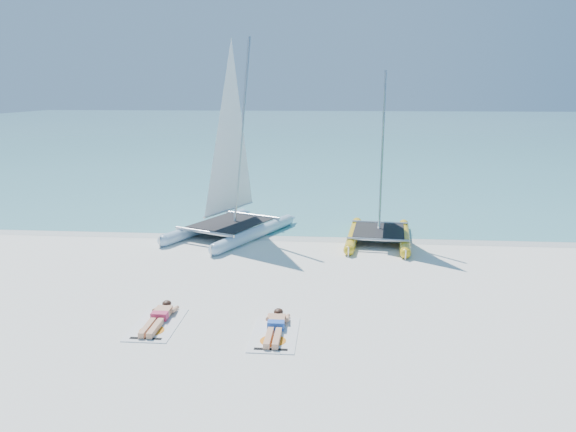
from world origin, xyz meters
name	(u,v)px	position (x,y,z in m)	size (l,w,h in m)	color
ground	(291,289)	(0.00, 0.00, 0.00)	(140.00, 140.00, 0.00)	white
sea	(329,128)	(0.00, 63.00, 0.01)	(140.00, 115.00, 0.01)	#73BDC0
wet_sand_strip	(304,236)	(0.00, 5.50, 0.00)	(140.00, 1.40, 0.01)	silver
catamaran_blue	(231,176)	(-2.64, 5.59, 2.19)	(4.58, 5.96, 7.34)	#A9C4DE
catamaran_yellow	(381,185)	(2.72, 5.60, 1.92)	(2.56, 4.87, 6.09)	yellow
towel_a	(157,325)	(-2.88, -2.59, 0.01)	(1.00, 1.85, 0.02)	white
sunbather_a	(159,317)	(-2.88, -2.40, 0.12)	(0.37, 1.73, 0.26)	tan
towel_b	(275,334)	(-0.14, -2.87, 0.01)	(1.00, 1.85, 0.02)	white
sunbather_b	(276,326)	(-0.14, -2.67, 0.12)	(0.37, 1.73, 0.26)	tan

